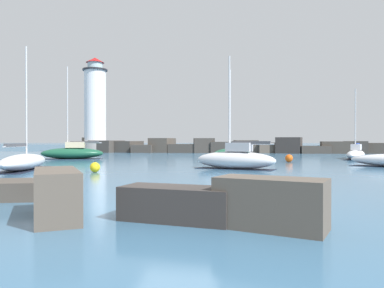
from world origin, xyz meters
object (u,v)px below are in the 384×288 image
lighthouse (95,110)px  sailboat_moored_0 (236,159)px  mooring_buoy_orange_near (289,158)px  mooring_buoy_far_side (95,167)px  sailboat_moored_1 (356,154)px  sailboat_moored_2 (73,153)px  sailboat_moored_5 (24,162)px  sailboat_moored_3 (233,153)px

lighthouse → sailboat_moored_0: (25.35, -35.56, -6.63)m
mooring_buoy_orange_near → mooring_buoy_far_side: mooring_buoy_orange_near is taller
sailboat_moored_1 → sailboat_moored_2: 31.57m
sailboat_moored_0 → mooring_buoy_orange_near: bearing=62.9°
sailboat_moored_2 → sailboat_moored_5: size_ratio=1.17×
sailboat_moored_2 → mooring_buoy_far_side: 18.77m
lighthouse → sailboat_moored_0: size_ratio=2.02×
sailboat_moored_5 → lighthouse: bearing=105.5°
mooring_buoy_orange_near → sailboat_moored_3: bearing=129.1°
mooring_buoy_far_side → mooring_buoy_orange_near: bearing=44.5°
sailboat_moored_1 → sailboat_moored_5: bearing=-144.8°
lighthouse → sailboat_moored_1: bearing=-26.5°
sailboat_moored_0 → mooring_buoy_far_side: bearing=-155.7°
sailboat_moored_0 → sailboat_moored_3: sailboat_moored_3 is taller
lighthouse → sailboat_moored_0: bearing=-54.5°
sailboat_moored_3 → sailboat_moored_0: bearing=-87.6°
sailboat_moored_0 → sailboat_moored_3: bearing=92.4°
sailboat_moored_2 → sailboat_moored_3: 18.13m
sailboat_moored_3 → sailboat_moored_2: bearing=-166.7°
lighthouse → sailboat_moored_1: size_ratio=2.14×
lighthouse → sailboat_moored_1: (38.29, -19.07, -6.76)m
lighthouse → sailboat_moored_5: size_ratio=1.90×
lighthouse → sailboat_moored_2: size_ratio=1.62×
sailboat_moored_2 → sailboat_moored_5: (3.68, -15.18, -0.13)m
sailboat_moored_2 → mooring_buoy_orange_near: sailboat_moored_2 is taller
sailboat_moored_3 → lighthouse: bearing=142.1°
sailboat_moored_3 → sailboat_moored_1: bearing=0.5°
sailboat_moored_2 → sailboat_moored_1: bearing=7.8°
sailboat_moored_5 → mooring_buoy_far_side: size_ratio=10.27×
sailboat_moored_0 → mooring_buoy_orange_near: sailboat_moored_0 is taller
sailboat_moored_3 → sailboat_moored_5: 23.87m
sailboat_moored_0 → mooring_buoy_orange_near: size_ratio=8.80×
sailboat_moored_2 → mooring_buoy_far_side: sailboat_moored_2 is taller
sailboat_moored_1 → mooring_buoy_far_side: sailboat_moored_1 is taller
mooring_buoy_orange_near → mooring_buoy_far_side: 19.42m
lighthouse → sailboat_moored_3: lighthouse is taller
sailboat_moored_1 → mooring_buoy_orange_near: 10.65m
mooring_buoy_orange_near → sailboat_moored_0: bearing=-117.1°
sailboat_moored_3 → mooring_buoy_orange_near: (5.57, -6.84, -0.26)m
sailboat_moored_3 → mooring_buoy_far_side: size_ratio=11.95×
sailboat_moored_1 → sailboat_moored_3: 13.64m
mooring_buoy_orange_near → sailboat_moored_2: bearing=173.5°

